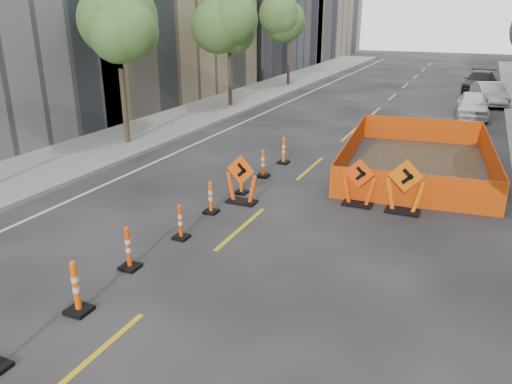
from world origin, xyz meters
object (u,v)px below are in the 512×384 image
at_px(channelizer_5, 211,197).
at_px(parked_car_near, 473,105).
at_px(channelizer_2, 76,287).
at_px(channelizer_7, 263,163).
at_px(parked_car_far, 480,82).
at_px(channelizer_8, 284,150).
at_px(channelizer_4, 180,222).
at_px(chevron_sign_right, 405,186).
at_px(channelizer_3, 128,248).
at_px(parked_car_mid, 489,94).
at_px(chevron_sign_center, 359,182).
at_px(channelizer_6, 241,179).
at_px(chevron_sign_left, 241,179).

height_order(channelizer_5, parked_car_near, parked_car_near).
bearing_deg(channelizer_2, channelizer_7, 90.28).
bearing_deg(parked_car_far, channelizer_8, -102.57).
height_order(channelizer_4, chevron_sign_right, chevron_sign_right).
bearing_deg(parked_car_near, chevron_sign_right, -98.03).
relative_size(channelizer_8, parked_car_far, 0.21).
height_order(channelizer_3, parked_car_mid, parked_car_mid).
height_order(channelizer_2, channelizer_7, channelizer_2).
bearing_deg(channelizer_3, chevron_sign_center, 57.43).
distance_m(channelizer_6, chevron_sign_left, 0.88).
xyz_separation_m(channelizer_8, chevron_sign_center, (3.65, -3.22, 0.22)).
bearing_deg(channelizer_2, channelizer_6, 90.09).
xyz_separation_m(channelizer_3, chevron_sign_right, (5.19, 6.00, 0.29)).
height_order(channelizer_2, chevron_sign_center, chevron_sign_center).
xyz_separation_m(channelizer_2, parked_car_far, (6.52, 33.49, 0.17)).
height_order(channelizer_3, channelizer_7, channelizer_3).
bearing_deg(chevron_sign_center, channelizer_8, 132.14).
relative_size(channelizer_5, chevron_sign_left, 0.64).
distance_m(channelizer_7, channelizer_8, 1.85).
bearing_deg(chevron_sign_left, channelizer_3, -91.43).
relative_size(channelizer_8, chevron_sign_right, 0.64).
distance_m(channelizer_8, parked_car_far, 23.31).
bearing_deg(chevron_sign_right, chevron_sign_left, -172.16).
bearing_deg(channelizer_4, parked_car_near, 72.34).
bearing_deg(channelizer_6, chevron_sign_center, 7.43).
relative_size(channelizer_3, channelizer_6, 1.10).
relative_size(channelizer_7, chevron_sign_right, 0.62).
relative_size(chevron_sign_right, parked_car_mid, 0.40).
height_order(channelizer_4, chevron_sign_left, chevron_sign_left).
distance_m(channelizer_6, parked_car_far, 26.89).
bearing_deg(parked_car_near, channelizer_4, -110.79).
bearing_deg(parked_car_far, channelizer_7, -101.54).
relative_size(channelizer_4, channelizer_7, 0.94).
relative_size(channelizer_5, channelizer_7, 0.96).
distance_m(channelizer_3, parked_car_mid, 27.44).
bearing_deg(channelizer_5, channelizer_8, 88.64).
distance_m(chevron_sign_center, chevron_sign_right, 1.34).
relative_size(channelizer_2, chevron_sign_center, 0.76).
height_order(channelizer_2, parked_car_mid, parked_car_mid).
xyz_separation_m(channelizer_8, parked_car_near, (6.33, 12.47, 0.17)).
bearing_deg(channelizer_4, channelizer_6, 90.61).
xyz_separation_m(channelizer_6, chevron_sign_center, (3.68, 0.48, 0.26)).
height_order(channelizer_8, parked_car_near, parked_car_near).
relative_size(channelizer_2, channelizer_8, 1.08).
height_order(channelizer_6, channelizer_7, channelizer_7).
bearing_deg(channelizer_2, chevron_sign_right, 57.49).
height_order(chevron_sign_center, chevron_sign_right, chevron_sign_right).
distance_m(channelizer_5, chevron_sign_right, 5.62).
bearing_deg(parked_car_near, channelizer_5, -112.86).
bearing_deg(chevron_sign_left, chevron_sign_center, 25.40).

